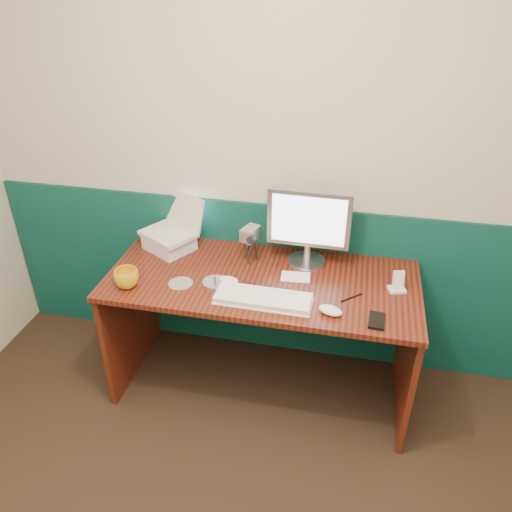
% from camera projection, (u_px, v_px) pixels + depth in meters
% --- Properties ---
extents(back_wall, '(3.50, 0.04, 2.50)m').
position_uv_depth(back_wall, '(287.00, 162.00, 2.62)').
color(back_wall, beige).
rests_on(back_wall, ground).
extents(wainscot, '(3.48, 0.02, 1.00)m').
position_uv_depth(wainscot, '(283.00, 282.00, 2.99)').
color(wainscot, '#083634').
rests_on(wainscot, ground).
extents(desk, '(1.60, 0.70, 0.75)m').
position_uv_depth(desk, '(262.00, 335.00, 2.76)').
color(desk, '#37120A').
rests_on(desk, ground).
extents(laptop_riser, '(0.31, 0.30, 0.08)m').
position_uv_depth(laptop_riser, '(169.00, 242.00, 2.81)').
color(laptop_riser, silver).
rests_on(laptop_riser, desk).
extents(laptop, '(0.35, 0.33, 0.23)m').
position_uv_depth(laptop, '(167.00, 217.00, 2.73)').
color(laptop, silver).
rests_on(laptop, laptop_riser).
extents(monitor, '(0.43, 0.13, 0.43)m').
position_uv_depth(monitor, '(309.00, 227.00, 2.59)').
color(monitor, '#B2B2B7').
rests_on(monitor, desk).
extents(keyboard, '(0.46, 0.16, 0.03)m').
position_uv_depth(keyboard, '(263.00, 299.00, 2.39)').
color(keyboard, white).
rests_on(keyboard, desk).
extents(mouse_right, '(0.13, 0.10, 0.04)m').
position_uv_depth(mouse_right, '(330.00, 310.00, 2.30)').
color(mouse_right, white).
rests_on(mouse_right, desk).
extents(mouse_left, '(0.11, 0.07, 0.04)m').
position_uv_depth(mouse_left, '(228.00, 280.00, 2.52)').
color(mouse_left, white).
rests_on(mouse_left, desk).
extents(mug, '(0.15, 0.15, 0.10)m').
position_uv_depth(mug, '(127.00, 278.00, 2.48)').
color(mug, gold).
rests_on(mug, desk).
extents(camcorder, '(0.14, 0.17, 0.22)m').
position_uv_depth(camcorder, '(250.00, 243.00, 2.66)').
color(camcorder, silver).
rests_on(camcorder, desk).
extents(cd_spindle, '(0.13, 0.13, 0.03)m').
position_uv_depth(cd_spindle, '(215.00, 284.00, 2.50)').
color(cd_spindle, '#B3BAC4').
rests_on(cd_spindle, desk).
extents(cd_loose_a, '(0.13, 0.13, 0.00)m').
position_uv_depth(cd_loose_a, '(181.00, 283.00, 2.53)').
color(cd_loose_a, silver).
rests_on(cd_loose_a, desk).
extents(pen, '(0.10, 0.09, 0.01)m').
position_uv_depth(pen, '(352.00, 298.00, 2.42)').
color(pen, black).
rests_on(pen, desk).
extents(papers, '(0.16, 0.11, 0.00)m').
position_uv_depth(papers, '(296.00, 277.00, 2.58)').
color(papers, white).
rests_on(papers, desk).
extents(dock, '(0.10, 0.08, 0.02)m').
position_uv_depth(dock, '(397.00, 289.00, 2.47)').
color(dock, white).
rests_on(dock, desk).
extents(music_player, '(0.06, 0.04, 0.10)m').
position_uv_depth(music_player, '(398.00, 280.00, 2.44)').
color(music_player, white).
rests_on(music_player, dock).
extents(pda, '(0.08, 0.13, 0.01)m').
position_uv_depth(pda, '(377.00, 321.00, 2.26)').
color(pda, black).
rests_on(pda, desk).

